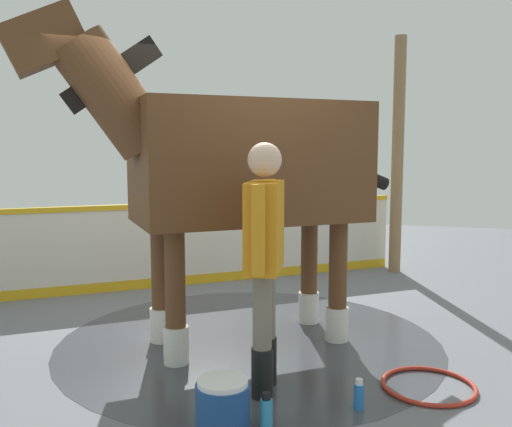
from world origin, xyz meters
The scene contains 10 objects.
ground_plane centered at (0.00, 0.00, -0.01)m, with size 16.00×16.00×0.02m, color slate.
wet_patch centered at (-0.25, 0.16, 0.00)m, with size 3.35×3.35×0.00m, color #42444C.
barrier_wall centered at (1.09, -1.62, 0.48)m, with size 4.76×3.61×1.04m.
roof_post_far centered at (-1.42, -3.06, 1.59)m, with size 0.16×0.16×3.19m, color olive.
horse centered at (-0.15, 0.24, 1.57)m, with size 2.79×2.25×2.76m.
handler centered at (-0.63, 1.11, 1.01)m, with size 0.28×0.69×1.74m.
wash_bucket centered at (-0.52, 1.68, 0.15)m, with size 0.34×0.34×0.30m.
bottle_shampoo centered at (-0.78, 1.63, 0.10)m, with size 0.08×0.08×0.23m.
bottle_spray centered at (-1.30, 1.23, 0.09)m, with size 0.07×0.07×0.21m.
hose_coil centered at (-1.75, 0.77, 0.02)m, with size 0.67×0.67×0.03m, color #B72D1E.
Camera 1 is at (-1.56, 4.73, 1.69)m, focal length 38.90 mm.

